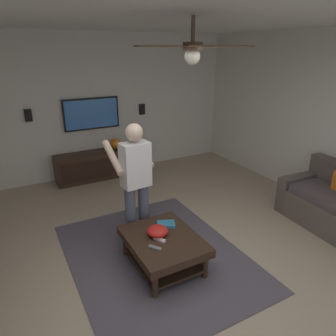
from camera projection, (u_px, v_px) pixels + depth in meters
ground_plane at (187, 276)px, 3.63m from camera, size 8.83×8.83×0.00m
wall_back_tv at (89, 107)px, 6.18m from camera, size 0.10×6.24×2.80m
ceiling_slab at (194, 1)px, 2.61m from camera, size 7.55×6.24×0.10m
area_rug at (156, 256)px, 3.98m from camera, size 2.62×2.04×0.01m
coffee_table at (163, 245)px, 3.71m from camera, size 1.00×0.80×0.40m
media_console at (99, 165)px, 6.31m from camera, size 0.45×1.70×0.55m
tv at (92, 114)px, 6.15m from camera, size 0.05×1.10×0.62m
person_standing at (135, 177)px, 4.00m from camera, size 0.57×0.57×1.64m
bowl at (157, 231)px, 3.69m from camera, size 0.25×0.25×0.11m
remote_white at (160, 240)px, 3.61m from camera, size 0.15×0.11×0.02m
remote_black at (154, 234)px, 3.70m from camera, size 0.07×0.16×0.02m
remote_grey at (155, 248)px, 3.46m from camera, size 0.15×0.12×0.02m
book at (166, 224)px, 3.91m from camera, size 0.23×0.27×0.04m
vase_round at (115, 144)px, 6.38m from camera, size 0.22×0.22×0.22m
wall_speaker_left at (142, 109)px, 6.66m from camera, size 0.06×0.12×0.22m
wall_speaker_right at (28, 115)px, 5.62m from camera, size 0.06×0.12×0.22m
ceiling_fan at (193, 49)px, 3.12m from camera, size 1.15×1.15×0.46m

